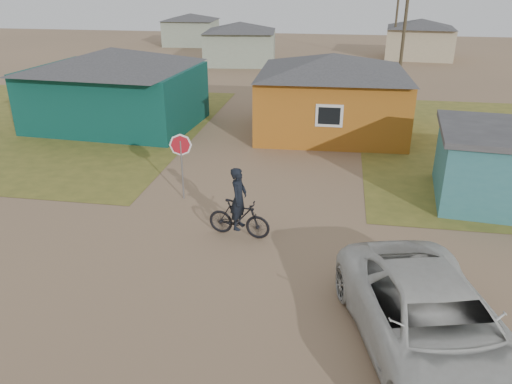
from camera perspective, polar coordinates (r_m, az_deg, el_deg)
ground at (r=13.14m, az=-4.75°, el=-10.24°), size 120.00×120.00×0.00m
grass_nw at (r=29.86m, az=-25.46°, el=7.15°), size 20.00×18.00×0.00m
house_teal at (r=27.11m, az=-15.80°, el=11.55°), size 8.93×7.08×4.00m
house_yellow at (r=25.12m, az=8.64°, el=11.14°), size 7.72×6.76×3.90m
house_pale_west at (r=45.75m, az=-1.82°, el=16.72°), size 7.04×6.15×3.60m
house_beige_east at (r=51.35m, az=18.19°, el=16.37°), size 6.95×6.05×3.60m
house_pale_north at (r=59.27m, az=-7.44°, el=18.01°), size 6.28×5.81×3.40m
utility_pole_near at (r=32.91m, az=16.56°, el=17.14°), size 1.40×0.20×8.00m
utility_pole_far at (r=48.88m, az=15.81°, el=19.04°), size 1.40×0.20×8.00m
stop_sign at (r=17.28m, az=-8.57°, el=4.61°), size 0.77×0.21×2.38m
cyclist at (r=14.91m, az=-1.97°, el=-2.28°), size 2.00×0.85×2.19m
vehicle at (r=10.95m, az=19.66°, el=-14.15°), size 4.21×6.54×1.68m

